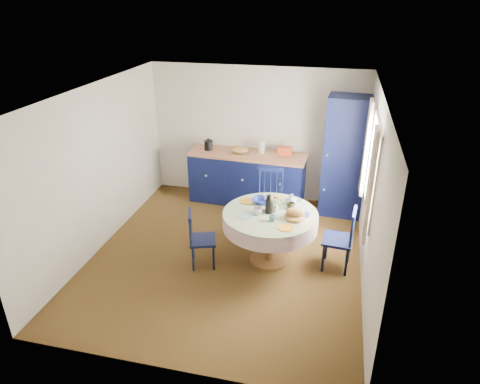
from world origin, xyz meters
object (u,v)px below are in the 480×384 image
object	(u,v)px
chair_right	(341,239)
cobalt_bowl	(262,201)
chair_left	(200,239)
mug_a	(258,211)
kitchen_counter	(247,177)
mug_c	(291,206)
chair_far	(270,200)
mug_d	(266,198)
dining_table	(271,221)
pantry_cabinet	(346,158)
mug_b	(272,218)

from	to	relation	value
chair_right	cobalt_bowl	size ratio (longest dim) A/B	3.47
chair_left	mug_a	xyz separation A→B (m)	(0.80, 0.22, 0.44)
kitchen_counter	mug_c	bearing A→B (deg)	-56.22
chair_far	mug_d	world-z (taller)	chair_far
dining_table	chair_right	distance (m)	1.03
pantry_cabinet	chair_right	world-z (taller)	pantry_cabinet
kitchen_counter	cobalt_bowl	world-z (taller)	kitchen_counter
dining_table	mug_c	size ratio (longest dim) A/B	11.86
pantry_cabinet	mug_c	size ratio (longest dim) A/B	18.61
kitchen_counter	pantry_cabinet	bearing A→B (deg)	1.25
chair_right	mug_a	distance (m)	1.26
dining_table	chair_right	xyz separation A→B (m)	(1.00, 0.08, -0.21)
pantry_cabinet	dining_table	bearing A→B (deg)	-114.28
mug_b	chair_far	bearing A→B (deg)	100.52
mug_b	mug_c	xyz separation A→B (m)	(0.21, 0.43, 0.00)
cobalt_bowl	mug_c	bearing A→B (deg)	-11.24
kitchen_counter	chair_left	bearing A→B (deg)	-92.60
pantry_cabinet	chair_left	xyz separation A→B (m)	(-1.97, -2.16, -0.63)
dining_table	mug_b	size ratio (longest dim) A/B	15.15
kitchen_counter	pantry_cabinet	world-z (taller)	pantry_cabinet
cobalt_bowl	chair_far	bearing A→B (deg)	89.32
chair_left	mug_d	size ratio (longest dim) A/B	9.59
mug_a	cobalt_bowl	xyz separation A→B (m)	(-0.01, 0.37, -0.02)
dining_table	cobalt_bowl	world-z (taller)	dining_table
chair_far	mug_a	bearing A→B (deg)	-98.78
dining_table	mug_a	xyz separation A→B (m)	(-0.18, -0.08, 0.18)
mug_b	mug_d	distance (m)	0.65
chair_left	mug_a	distance (m)	0.93
pantry_cabinet	chair_right	bearing A→B (deg)	-85.80
cobalt_bowl	mug_a	bearing A→B (deg)	-89.01
chair_right	mug_a	world-z (taller)	chair_right
chair_far	cobalt_bowl	xyz separation A→B (m)	(-0.01, -0.72, 0.33)
chair_right	mug_c	bearing A→B (deg)	-93.23
kitchen_counter	chair_left	size ratio (longest dim) A/B	2.55
mug_a	cobalt_bowl	bearing A→B (deg)	90.99
mug_b	cobalt_bowl	distance (m)	0.57
kitchen_counter	chair_right	size ratio (longest dim) A/B	2.30
chair_left	mug_b	size ratio (longest dim) A/B	9.66
mug_a	mug_b	size ratio (longest dim) A/B	1.40
mug_c	chair_left	bearing A→B (deg)	-158.19
kitchen_counter	mug_c	size ratio (longest dim) A/B	19.31
pantry_cabinet	chair_right	xyz separation A→B (m)	(0.01, -1.78, -0.58)
kitchen_counter	chair_far	world-z (taller)	kitchen_counter
mug_a	cobalt_bowl	size ratio (longest dim) A/B	0.45
kitchen_counter	chair_far	bearing A→B (deg)	-54.09
pantry_cabinet	chair_far	xyz separation A→B (m)	(-1.17, -0.85, -0.54)
mug_c	mug_a	bearing A→B (deg)	-147.57
chair_right	mug_b	size ratio (longest dim) A/B	10.70
chair_left	mug_d	bearing A→B (deg)	-68.79
mug_a	kitchen_counter	bearing A→B (deg)	106.41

